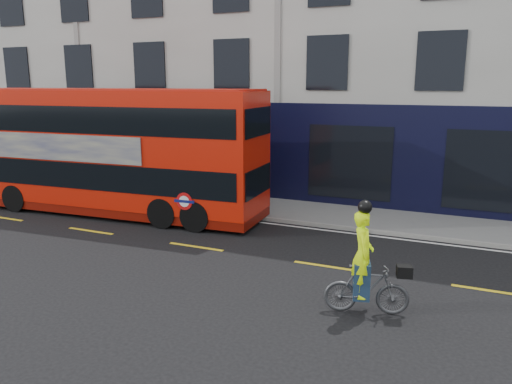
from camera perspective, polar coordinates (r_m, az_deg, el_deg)
The scene contains 8 objects.
ground at distance 13.82m, azimuth -10.04°, elevation -8.01°, with size 120.00×120.00×0.00m, color black.
pavement at distance 19.28m, azimuth 0.70°, elevation -1.76°, with size 60.00×3.00×0.12m, color slate.
kerb at distance 17.96m, azimuth -1.18°, elevation -2.82°, with size 60.00×0.12×0.13m, color gray.
building_terrace at distance 24.91m, azimuth 6.90°, elevation 18.57°, with size 50.00×10.07×15.00m.
road_edge_line at distance 17.71m, azimuth -1.59°, elevation -3.24°, with size 58.00×0.10×0.01m, color silver.
lane_dashes at distance 15.01m, azimuth -6.85°, elevation -6.23°, with size 58.00×0.12×0.01m, color yellow, non-canonical shape.
bus at distance 19.00m, azimuth -15.91°, elevation 4.57°, with size 11.47×3.26×4.57m.
cyclist at distance 10.78m, azimuth 12.39°, elevation -9.35°, with size 1.84×0.95×2.46m.
Camera 1 is at (7.33, -10.70, 4.77)m, focal length 35.00 mm.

